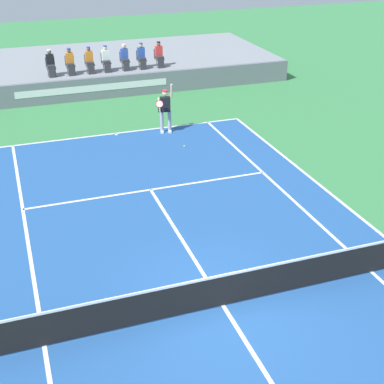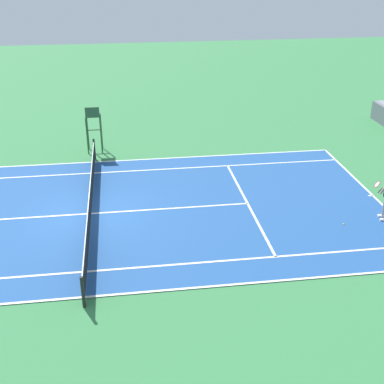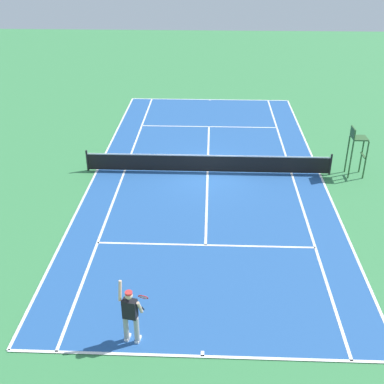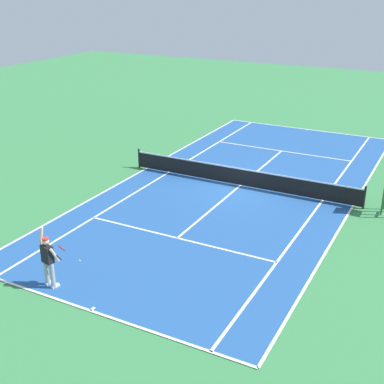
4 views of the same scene
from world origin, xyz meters
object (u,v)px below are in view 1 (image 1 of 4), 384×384
spectator_seated_3 (106,59)px  tennis_player (165,110)px  spectator_seated_4 (125,58)px  spectator_seated_5 (142,56)px  spectator_seated_0 (51,64)px  tennis_ball (184,146)px  spectator_seated_1 (70,62)px  spectator_seated_6 (159,55)px  spectator_seated_2 (90,60)px

spectator_seated_3 → tennis_player: 6.58m
spectator_seated_4 → spectator_seated_5: (0.87, 0.00, 0.00)m
spectator_seated_0 → spectator_seated_4: 3.66m
spectator_seated_3 → tennis_ball: 8.47m
spectator_seated_1 → spectator_seated_3: 1.77m
spectator_seated_5 → tennis_ball: bearing=-93.3°
spectator_seated_6 → tennis_ball: 8.48m
spectator_seated_4 → tennis_player: 6.49m
spectator_seated_2 → spectator_seated_5: same height
spectator_seated_2 → spectator_seated_4: same height
spectator_seated_5 → spectator_seated_6: bearing=0.0°
spectator_seated_6 → tennis_player: size_ratio=0.61×
spectator_seated_4 → spectator_seated_1: bearing=180.0°
spectator_seated_2 → spectator_seated_4: 1.77m
tennis_player → tennis_ball: 2.00m
spectator_seated_3 → spectator_seated_4: same height
spectator_seated_4 → spectator_seated_0: bearing=180.0°
spectator_seated_3 → spectator_seated_5: same height
spectator_seated_4 → tennis_ball: bearing=-87.2°
spectator_seated_0 → spectator_seated_1: same height
spectator_seated_4 → tennis_player: size_ratio=0.61×
spectator_seated_6 → tennis_ball: spectator_seated_6 is taller
spectator_seated_0 → spectator_seated_5: same height
spectator_seated_0 → tennis_ball: (4.05, -8.19, -1.66)m
spectator_seated_6 → spectator_seated_1: bearing=180.0°
spectator_seated_1 → spectator_seated_2: bearing=0.0°
spectator_seated_5 → spectator_seated_3: bearing=180.0°
spectator_seated_4 → spectator_seated_6: bearing=0.0°
spectator_seated_1 → spectator_seated_2: 0.95m
tennis_ball → spectator_seated_5: bearing=86.7°
spectator_seated_4 → spectator_seated_5: bearing=0.0°
spectator_seated_1 → spectator_seated_2: size_ratio=1.00×
spectator_seated_4 → tennis_player: (0.16, -6.45, -0.70)m
spectator_seated_6 → tennis_player: 6.69m
spectator_seated_0 → spectator_seated_1: 0.93m
spectator_seated_2 → tennis_player: size_ratio=0.61×
spectator_seated_1 → tennis_player: size_ratio=0.61×
spectator_seated_2 → tennis_player: spectator_seated_2 is taller
spectator_seated_0 → spectator_seated_3: size_ratio=1.00×
spectator_seated_2 → spectator_seated_3: (0.82, 0.00, 0.00)m
spectator_seated_3 → tennis_player: size_ratio=0.61×
spectator_seated_6 → tennis_player: bearing=-104.2°
spectator_seated_3 → spectator_seated_5: size_ratio=1.00×
spectator_seated_1 → spectator_seated_5: size_ratio=1.00×
spectator_seated_4 → spectator_seated_6: same height
spectator_seated_3 → spectator_seated_6: size_ratio=1.00×
tennis_player → spectator_seated_2: bearing=106.7°
spectator_seated_4 → spectator_seated_5: size_ratio=1.00×
spectator_seated_2 → spectator_seated_5: size_ratio=1.00×
tennis_ball → spectator_seated_0: bearing=116.3°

